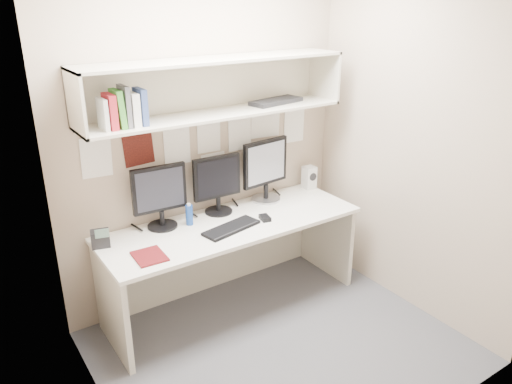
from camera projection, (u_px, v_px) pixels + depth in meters
floor at (281, 347)px, 3.53m from camera, size 2.40×2.00×0.01m
wall_back at (206, 138)px, 3.83m from camera, size 2.40×0.02×2.60m
wall_front at (416, 236)px, 2.28m from camera, size 2.40×0.02×2.60m
wall_left at (88, 221)px, 2.43m from camera, size 0.02×2.00×2.60m
wall_right at (415, 144)px, 3.68m from camera, size 0.02×2.00×2.60m
desk at (232, 264)px, 3.90m from camera, size 2.00×0.70×0.73m
overhead_hutch at (214, 86)px, 3.56m from camera, size 2.00×0.38×0.40m
pinned_papers at (207, 145)px, 3.84m from camera, size 1.92×0.01×0.48m
monitor_left at (160, 194)px, 3.60m from camera, size 0.40×0.22×0.47m
monitor_center at (217, 182)px, 3.85m from camera, size 0.39×0.22×0.46m
monitor_right at (265, 168)px, 4.08m from camera, size 0.44×0.24×0.51m
keyboard at (231, 228)px, 3.64m from camera, size 0.47×0.25×0.02m
mouse at (265, 218)px, 3.80m from camera, size 0.09×0.12×0.03m
speaker at (309, 177)px, 4.39m from camera, size 0.10×0.11×0.20m
blue_bottle at (189, 215)px, 3.69m from camera, size 0.05×0.05×0.17m
maroon_notebook at (149, 256)px, 3.26m from camera, size 0.20×0.24×0.01m
desk_phone at (100, 238)px, 3.38m from camera, size 0.15×0.14×0.15m
book_stack at (123, 109)px, 3.15m from camera, size 0.28×0.16×0.26m
hutch_tray at (276, 101)px, 3.88m from camera, size 0.47×0.24×0.03m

